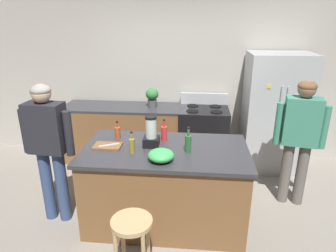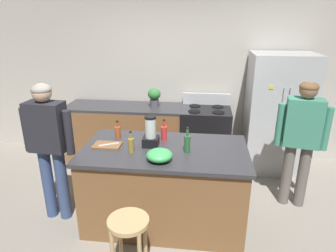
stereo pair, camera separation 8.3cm
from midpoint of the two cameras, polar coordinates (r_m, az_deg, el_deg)
name	(u,v)px [view 1 (the left image)]	position (r m, az deg, el deg)	size (l,w,h in m)	color
ground_plane	(166,219)	(3.68, -1.15, -17.43)	(14.00, 14.00, 0.00)	gray
back_wall	(178,75)	(4.94, 1.35, 9.68)	(8.00, 0.10, 2.70)	#BCB7AD
kitchen_island	(165,185)	(3.42, -1.20, -11.31)	(1.78, 0.98, 0.91)	brown
back_counter_run	(127,133)	(4.93, -8.39, -1.37)	(2.00, 0.64, 0.91)	brown
refrigerator	(275,113)	(4.75, 19.31, 2.35)	(0.90, 0.73, 1.78)	#B7BABF
stove_range	(203,136)	(4.77, 6.23, -1.88)	(0.76, 0.65, 1.09)	black
person_by_island_left	(48,142)	(3.49, -22.64, -2.81)	(0.59, 0.25, 1.61)	#384C7A
person_by_sink_right	(300,133)	(3.85, 23.40, -1.18)	(0.60, 0.29, 1.58)	#66605B
bar_stool	(132,233)	(2.74, -7.82, -19.74)	(0.36, 0.36, 0.63)	tan
potted_plant	(152,96)	(4.65, -3.58, 5.68)	(0.20, 0.20, 0.30)	#4C4C51
blender_appliance	(151,134)	(3.23, -3.99, -1.49)	(0.17, 0.17, 0.34)	black
bottle_olive_oil	(188,143)	(3.10, 3.11, -3.27)	(0.07, 0.07, 0.28)	#2D6638
bottle_soda	(164,133)	(3.38, -1.47, -1.34)	(0.07, 0.07, 0.26)	red
bottle_cooking_sauce	(118,132)	(3.49, -10.32, -1.21)	(0.06, 0.06, 0.22)	#B24C26
bottle_vinegar	(132,145)	(3.11, -7.70, -3.66)	(0.06, 0.06, 0.24)	olive
mixing_bowl	(161,155)	(2.92, -2.17, -5.65)	(0.26, 0.26, 0.12)	#3FB259
cutting_board	(107,146)	(3.32, -12.24, -3.75)	(0.30, 0.20, 0.02)	brown
chef_knife	(109,145)	(3.31, -11.93, -3.57)	(0.22, 0.03, 0.01)	#B7BABF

